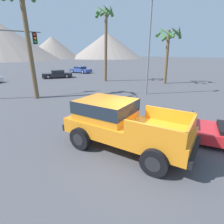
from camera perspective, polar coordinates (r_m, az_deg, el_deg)
ground_plane at (r=6.99m, az=9.60°, el=-11.82°), size 320.00×320.00×0.00m
orange_pickup_truck at (r=6.72m, az=2.30°, el=-3.05°), size 3.73×5.27×1.80m
red_convertible_car at (r=8.33m, az=27.94°, el=-5.58°), size 3.87×4.81×1.03m
parked_car_dark at (r=28.09m, az=-17.42°, el=11.79°), size 4.55×2.81×1.16m
parked_car_blue at (r=34.65m, az=-10.28°, el=13.48°), size 3.30×4.64×1.18m
traffic_light_main at (r=16.86m, az=-30.87°, el=17.31°), size 4.47×0.38×5.45m
street_lamp_post at (r=15.97m, az=12.20°, el=22.73°), size 0.90×0.24×7.98m
palm_tree_tall at (r=23.77m, az=-2.28°, el=26.02°), size 2.67×2.56×8.93m
palm_tree_short at (r=22.60m, az=17.94°, el=21.33°), size 3.06×3.22×6.46m
palm_tree_leaning at (r=15.74m, az=-26.42°, el=27.47°), size 3.23×3.02×8.48m
distant_mountain_range at (r=120.43m, az=-26.01°, el=19.31°), size 159.77×72.31×20.26m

